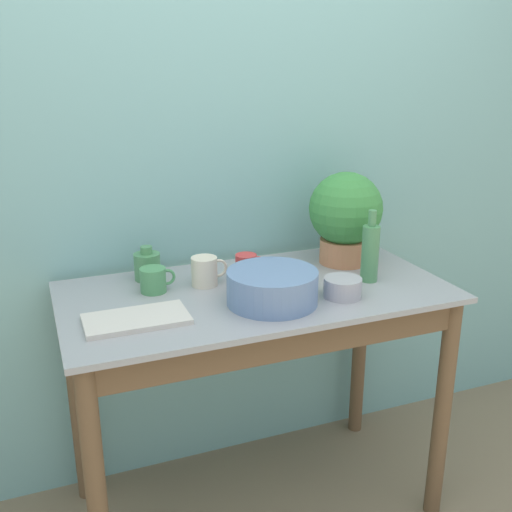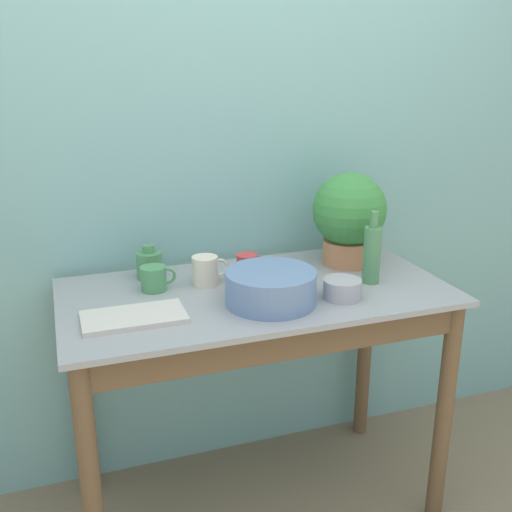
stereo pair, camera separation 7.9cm
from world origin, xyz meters
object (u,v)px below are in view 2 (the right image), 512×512
(bottle_tall, at_px, (372,253))
(bottle_short, at_px, (149,264))
(mug_cream, at_px, (206,270))
(mug_red, at_px, (248,267))
(mug_green, at_px, (154,278))
(bowl_small_steel, at_px, (342,289))
(bowl_wash_large, at_px, (271,287))
(tray_board, at_px, (134,317))
(potted_plant, at_px, (349,215))

(bottle_tall, xyz_separation_m, bottle_short, (-0.72, 0.30, -0.06))
(bottle_tall, bearing_deg, mug_cream, 162.87)
(mug_cream, bearing_deg, mug_red, -2.78)
(mug_green, distance_m, mug_cream, 0.18)
(mug_green, height_order, bowl_small_steel, mug_green)
(bottle_short, distance_m, mug_green, 0.13)
(bowl_wash_large, relative_size, bottle_short, 2.39)
(bottle_short, bearing_deg, tray_board, -107.19)
(potted_plant, bearing_deg, mug_green, -177.34)
(mug_green, bearing_deg, potted_plant, 2.66)
(bowl_wash_large, bearing_deg, bottle_tall, 8.82)
(mug_cream, distance_m, bowl_small_steel, 0.47)
(bottle_tall, relative_size, bowl_small_steel, 2.04)
(potted_plant, bearing_deg, bowl_small_steel, -119.86)
(bottle_tall, xyz_separation_m, mug_cream, (-0.55, 0.17, -0.06))
(tray_board, bearing_deg, bottle_short, 72.81)
(mug_green, bearing_deg, mug_red, -1.83)
(bottle_tall, height_order, mug_cream, bottle_tall)
(mug_red, height_order, bowl_small_steel, mug_red)
(mug_red, xyz_separation_m, mug_cream, (-0.15, 0.01, 0.00))
(bowl_wash_large, xyz_separation_m, mug_green, (-0.33, 0.23, -0.01))
(bowl_wash_large, bearing_deg, mug_cream, 123.68)
(bowl_wash_large, distance_m, bottle_short, 0.49)
(potted_plant, distance_m, bowl_wash_large, 0.51)
(mug_green, bearing_deg, bottle_tall, -13.34)
(potted_plant, bearing_deg, mug_cream, -176.17)
(bowl_wash_large, distance_m, mug_green, 0.41)
(bottle_short, height_order, bowl_small_steel, bottle_short)
(potted_plant, height_order, bowl_wash_large, potted_plant)
(bowl_small_steel, bearing_deg, potted_plant, 60.14)
(bowl_wash_large, height_order, tray_board, bowl_wash_large)
(potted_plant, height_order, tray_board, potted_plant)
(potted_plant, relative_size, bottle_short, 2.85)
(bottle_tall, bearing_deg, mug_red, 157.90)
(mug_cream, height_order, tray_board, mug_cream)
(potted_plant, xyz_separation_m, bottle_short, (-0.74, 0.09, -0.14))
(bottle_tall, relative_size, mug_cream, 1.99)
(bottle_short, bearing_deg, mug_green, -92.15)
(bottle_tall, distance_m, bottle_short, 0.79)
(bowl_wash_large, xyz_separation_m, tray_board, (-0.43, 0.02, -0.05))
(bottle_tall, height_order, bowl_small_steel, bottle_tall)
(bottle_short, relative_size, mug_green, 1.02)
(potted_plant, relative_size, bowl_wash_large, 1.20)
(bottle_tall, relative_size, mug_green, 2.12)
(bowl_wash_large, bearing_deg, mug_red, 90.86)
(bowl_wash_large, distance_m, mug_cream, 0.28)
(bottle_tall, bearing_deg, bowl_wash_large, -171.18)
(mug_red, relative_size, bowl_small_steel, 0.89)
(bottle_short, height_order, mug_cream, bottle_short)
(bottle_short, distance_m, bowl_small_steel, 0.69)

